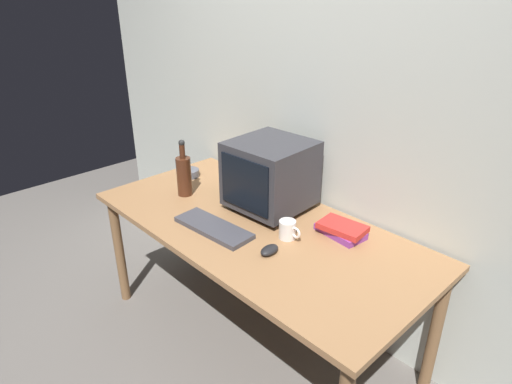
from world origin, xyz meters
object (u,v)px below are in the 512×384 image
Objects in this scene: keyboard at (213,228)px; bottle_tall at (184,175)px; crt_monitor at (270,175)px; computer_mouse at (269,250)px; mug at (288,230)px; bottle_short at (225,179)px; cd_spindle at (190,173)px; book_stack at (341,229)px.

keyboard is 0.46m from bottle_tall.
crt_monitor reaches higher than computer_mouse.
keyboard is at bearing -145.77° from mug.
bottle_tall is at bearing -152.98° from crt_monitor.
bottle_short is at bearing 128.44° from keyboard.
crt_monitor is 1.25× the size of bottle_tall.
bottle_tall is 0.73m from mug.
computer_mouse is at bearing -15.06° from cd_spindle.
computer_mouse is at bearing -108.70° from book_stack.
mug is 1.00× the size of cd_spindle.
bottle_tall is at bearing -162.60° from book_stack.
cd_spindle is at bearing -174.80° from crt_monitor.
crt_monitor is 0.47m from book_stack.
crt_monitor is at bearing 129.34° from computer_mouse.
mug is at bearing -12.62° from bottle_short.
computer_mouse is 0.83× the size of cd_spindle.
crt_monitor is 1.64× the size of book_stack.
computer_mouse is (0.34, 0.05, 0.01)m from keyboard.
bottle_short is 1.52× the size of cd_spindle.
mug is at bearing 97.06° from computer_mouse.
book_stack is at bearing 6.22° from crt_monitor.
computer_mouse is at bearing -77.75° from mug.
computer_mouse is at bearing -6.45° from bottle_tall.
book_stack reaches higher than cd_spindle.
bottle_short is 1.52× the size of mug.
bottle_tall is at bearing -116.84° from bottle_short.
bottle_short is at bearing -175.08° from book_stack.
computer_mouse is at bearing -45.47° from crt_monitor.
cd_spindle reaches higher than keyboard.
mug is (0.30, 0.21, 0.03)m from keyboard.
book_stack is 0.26m from mug.
book_stack is 1.08m from cd_spindle.
keyboard is at bearing -138.13° from book_stack.
keyboard is 1.69× the size of book_stack.
mug is at bearing 5.58° from bottle_tall.
mug is (0.62, -0.14, -0.02)m from bottle_short.
cd_spindle is at bearing 138.64° from bottle_tall.
cd_spindle reaches higher than computer_mouse.
cd_spindle is at bearing 159.75° from computer_mouse.
book_stack is 2.07× the size of mug.
computer_mouse is (0.31, -0.32, -0.17)m from crt_monitor.
crt_monitor is 0.97× the size of keyboard.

